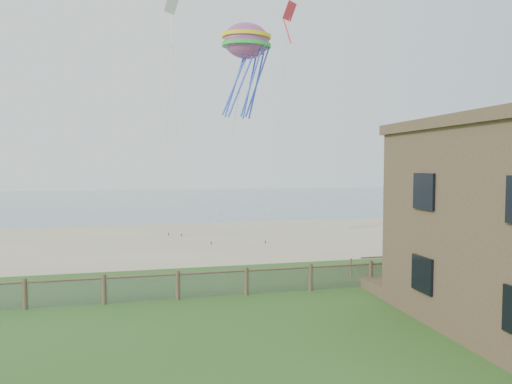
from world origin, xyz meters
TOP-DOWN VIEW (x-y plane):
  - ground at (0.00, 0.00)m, footprint 160.00×160.00m
  - sand_beach at (0.00, 22.00)m, footprint 72.00×20.00m
  - ocean at (0.00, 66.00)m, footprint 160.00×68.00m
  - chainlink_fence at (0.00, 6.00)m, footprint 36.20×0.20m
  - motel_deck at (13.00, 5.00)m, footprint 15.00×2.00m
  - picnic_table at (6.94, 1.94)m, footprint 1.76×1.41m
  - octopus_kite at (2.20, 16.30)m, footprint 3.83×3.20m
  - kite_white at (-2.47, 19.57)m, footprint 2.23×2.25m
  - kite_red at (4.68, 14.76)m, footprint 1.89×1.94m

SIDE VIEW (x-z plane):
  - ground at x=0.00m, z-range 0.00..0.00m
  - ocean at x=0.00m, z-range -0.01..0.01m
  - sand_beach at x=0.00m, z-range -0.01..0.01m
  - motel_deck at x=13.00m, z-range 0.00..0.50m
  - picnic_table at x=6.94m, z-range 0.00..0.69m
  - chainlink_fence at x=0.00m, z-range -0.07..1.18m
  - octopus_kite at x=2.20m, z-range 8.82..15.57m
  - kite_red at x=4.68m, z-range 13.81..16.14m
  - kite_white at x=-2.47m, z-range 14.64..17.67m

